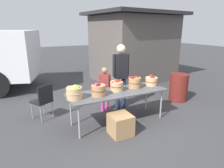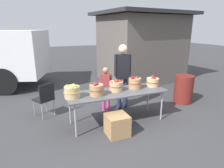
# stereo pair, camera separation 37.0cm
# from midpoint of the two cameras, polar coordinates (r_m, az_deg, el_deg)

# --- Properties ---
(ground_plane) EXTENTS (40.00, 40.00, 0.00)m
(ground_plane) POSITION_cam_midpoint_polar(r_m,az_deg,el_deg) (4.70, -0.62, -10.95)
(ground_plane) COLOR #38383A
(market_table) EXTENTS (2.30, 0.76, 0.75)m
(market_table) POSITION_cam_midpoint_polar(r_m,az_deg,el_deg) (4.42, -0.64, -2.74)
(market_table) COLOR #4C4C51
(market_table) RESTS_ON ground
(apple_basket_green_0) EXTENTS (0.34, 0.34, 0.29)m
(apple_basket_green_0) POSITION_cam_midpoint_polar(r_m,az_deg,el_deg) (4.04, -13.59, -2.53)
(apple_basket_green_0) COLOR tan
(apple_basket_green_0) RESTS_ON market_table
(apple_basket_red_0) EXTENTS (0.32, 0.32, 0.29)m
(apple_basket_red_0) POSITION_cam_midpoint_polar(r_m,az_deg,el_deg) (4.14, -6.56, -1.77)
(apple_basket_red_0) COLOR #A87F51
(apple_basket_red_0) RESTS_ON market_table
(apple_basket_red_1) EXTENTS (0.31, 0.31, 0.27)m
(apple_basket_red_1) POSITION_cam_midpoint_polar(r_m,az_deg,el_deg) (4.43, -1.01, -0.51)
(apple_basket_red_1) COLOR tan
(apple_basket_red_1) RESTS_ON market_table
(apple_basket_red_2) EXTENTS (0.31, 0.31, 0.30)m
(apple_basket_red_2) POSITION_cam_midpoint_polar(r_m,az_deg,el_deg) (4.66, 4.37, 0.52)
(apple_basket_red_2) COLOR #A87F51
(apple_basket_red_2) RESTS_ON market_table
(apple_basket_red_3) EXTENTS (0.32, 0.32, 0.25)m
(apple_basket_red_3) POSITION_cam_midpoint_polar(r_m,az_deg,el_deg) (4.93, 9.40, 0.85)
(apple_basket_red_3) COLOR tan
(apple_basket_red_3) RESTS_ON market_table
(vendor_adult) EXTENTS (0.46, 0.27, 1.74)m
(vendor_adult) POSITION_cam_midpoint_polar(r_m,az_deg,el_deg) (5.15, 0.54, 3.61)
(vendor_adult) COLOR #262D4C
(vendor_adult) RESTS_ON ground
(child_customer) EXTENTS (0.28, 0.24, 1.18)m
(child_customer) POSITION_cam_midpoint_polar(r_m,az_deg,el_deg) (5.03, -4.29, -0.60)
(child_customer) COLOR #CC3F8C
(child_customer) RESTS_ON ground
(food_kiosk) EXTENTS (3.83, 3.31, 2.74)m
(food_kiosk) POSITION_cam_midpoint_polar(r_m,az_deg,el_deg) (8.31, 5.09, 10.92)
(food_kiosk) COLOR #59514C
(food_kiosk) RESTS_ON ground
(folding_chair) EXTENTS (0.55, 0.55, 0.86)m
(folding_chair) POSITION_cam_midpoint_polar(r_m,az_deg,el_deg) (4.98, -21.60, -4.19)
(folding_chair) COLOR black
(folding_chair) RESTS_ON ground
(trash_barrel) EXTENTS (0.54, 0.54, 0.82)m
(trash_barrel) POSITION_cam_midpoint_polar(r_m,az_deg,el_deg) (6.14, 17.32, -0.96)
(trash_barrel) COLOR maroon
(trash_barrel) RESTS_ON ground
(produce_crate) EXTENTS (0.44, 0.44, 0.44)m
(produce_crate) POSITION_cam_midpoint_polar(r_m,az_deg,el_deg) (4.09, -0.13, -11.89)
(produce_crate) COLOR #A87F51
(produce_crate) RESTS_ON ground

